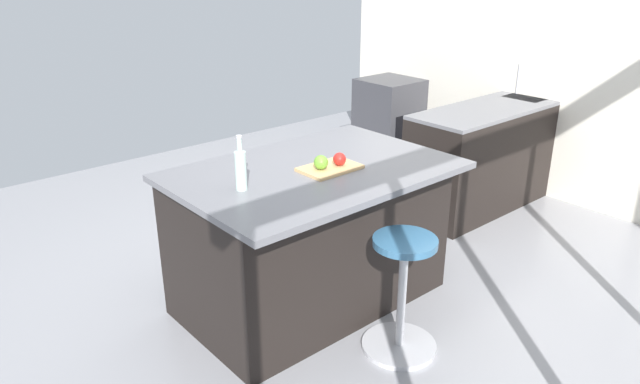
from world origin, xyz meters
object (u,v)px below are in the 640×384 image
object	(u,v)px
oven_range	(389,119)
apple_green	(321,162)
water_bottle	(241,169)
kitchen_island	(310,234)
apple_red	(340,159)
cutting_board	(330,168)
stool_by_window	(402,298)

from	to	relation	value
oven_range	apple_green	xyz separation A→B (m)	(2.62, 1.85, 0.56)
water_bottle	kitchen_island	bearing A→B (deg)	-174.69
oven_range	kitchen_island	distance (m)	3.12
apple_red	apple_green	bearing A→B (deg)	-9.03
oven_range	kitchen_island	size ratio (longest dim) A/B	0.52
cutting_board	apple_red	world-z (taller)	apple_red
stool_by_window	cutting_board	bearing A→B (deg)	-90.49
water_bottle	cutting_board	bearing A→B (deg)	172.42
oven_range	stool_by_window	xyz separation A→B (m)	(2.55, 2.48, -0.11)
cutting_board	apple_red	bearing A→B (deg)	159.86
stool_by_window	cutting_board	xyz separation A→B (m)	(-0.01, -0.63, 0.62)
cutting_board	apple_green	size ratio (longest dim) A/B	4.14
apple_red	water_bottle	size ratio (longest dim) A/B	0.26
stool_by_window	water_bottle	world-z (taller)	water_bottle
stool_by_window	oven_range	bearing A→B (deg)	-135.87
kitchen_island	stool_by_window	distance (m)	0.77
oven_range	cutting_board	xyz separation A→B (m)	(2.55, 1.85, 0.51)
cutting_board	water_bottle	size ratio (longest dim) A/B	1.15
stool_by_window	apple_green	world-z (taller)	apple_green
cutting_board	apple_green	xyz separation A→B (m)	(0.07, 0.00, 0.05)
apple_green	apple_red	bearing A→B (deg)	170.97
oven_range	water_bottle	size ratio (longest dim) A/B	2.85
oven_range	water_bottle	xyz separation A→B (m)	(3.13, 1.77, 0.62)
kitchen_island	apple_red	size ratio (longest dim) A/B	21.19
kitchen_island	cutting_board	bearing A→B (deg)	112.29
kitchen_island	water_bottle	size ratio (longest dim) A/B	5.43
stool_by_window	apple_green	size ratio (longest dim) A/B	8.25
cutting_board	water_bottle	xyz separation A→B (m)	(0.59, -0.08, 0.11)
kitchen_island	water_bottle	distance (m)	0.80
kitchen_island	water_bottle	bearing A→B (deg)	5.31
oven_range	apple_red	xyz separation A→B (m)	(2.49, 1.87, 0.56)
apple_green	apple_red	distance (m)	0.13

